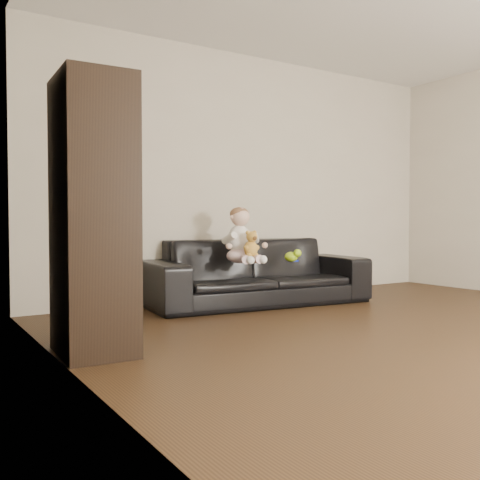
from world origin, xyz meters
TOP-DOWN VIEW (x-y plane):
  - wall_back at (0.00, 2.75)m, footprint 5.00×0.00m
  - wall_left at (-2.50, 0.00)m, footprint 0.00×5.50m
  - sofa at (-0.31, 2.25)m, footprint 2.26×1.07m
  - cabinet at (-2.27, 1.14)m, footprint 0.45×0.60m
  - shelf_item at (-2.25, 1.14)m, footprint 0.19×0.26m
  - baby at (-0.57, 2.13)m, footprint 0.41×0.48m
  - teddy_bear at (-0.56, 1.97)m, footprint 0.16×0.16m
  - toy_green at (-0.06, 2.02)m, footprint 0.15×0.17m
  - toy_rattle at (-0.06, 2.04)m, footprint 0.07×0.07m
  - toy_blue_disc at (-0.00, 2.05)m, footprint 0.11×0.11m

SIDE VIEW (x-z plane):
  - sofa at x=-0.31m, z-range 0.00..0.64m
  - toy_blue_disc at x=0.00m, z-range 0.42..0.43m
  - toy_rattle at x=-0.06m, z-range 0.42..0.49m
  - toy_green at x=-0.06m, z-range 0.42..0.52m
  - teddy_bear at x=-0.56m, z-range 0.48..0.73m
  - baby at x=-0.57m, z-range 0.39..0.92m
  - cabinet at x=-2.27m, z-range 0.00..1.69m
  - shelf_item at x=-2.25m, z-range 1.09..1.37m
  - wall_back at x=0.00m, z-range -1.20..3.80m
  - wall_left at x=-2.50m, z-range -1.45..4.05m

